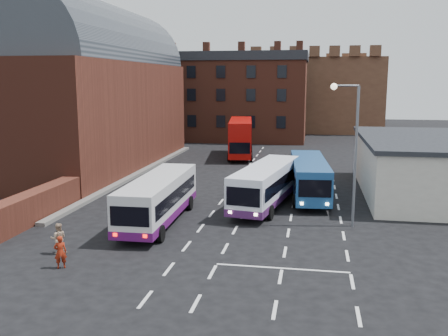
% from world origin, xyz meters
% --- Properties ---
extents(ground, '(180.00, 180.00, 0.00)m').
position_xyz_m(ground, '(0.00, 0.00, 0.00)').
color(ground, black).
extents(railway_station, '(12.00, 28.00, 16.00)m').
position_xyz_m(railway_station, '(-15.50, 21.00, 7.64)').
color(railway_station, '#602B1E').
rests_on(railway_station, ground).
extents(forecourt_wall, '(1.20, 10.00, 1.80)m').
position_xyz_m(forecourt_wall, '(-10.20, 2.00, 0.90)').
color(forecourt_wall, '#602B1E').
rests_on(forecourt_wall, ground).
extents(cream_building, '(10.40, 16.40, 4.25)m').
position_xyz_m(cream_building, '(15.00, 14.00, 2.16)').
color(cream_building, beige).
rests_on(cream_building, ground).
extents(brick_terrace, '(22.00, 10.00, 11.00)m').
position_xyz_m(brick_terrace, '(-6.00, 46.00, 5.50)').
color(brick_terrace, brown).
rests_on(brick_terrace, ground).
extents(castle_keep, '(22.00, 22.00, 12.00)m').
position_xyz_m(castle_keep, '(6.00, 66.00, 6.00)').
color(castle_keep, brown).
rests_on(castle_keep, ground).
extents(bus_white_outbound, '(2.67, 10.06, 2.73)m').
position_xyz_m(bus_white_outbound, '(-2.69, 3.14, 1.61)').
color(bus_white_outbound, silver).
rests_on(bus_white_outbound, ground).
extents(bus_white_inbound, '(3.99, 10.36, 2.76)m').
position_xyz_m(bus_white_inbound, '(3.19, 8.23, 1.63)').
color(bus_white_inbound, white).
rests_on(bus_white_inbound, ground).
extents(bus_blue, '(3.16, 10.25, 2.75)m').
position_xyz_m(bus_blue, '(6.00, 11.31, 1.63)').
color(bus_blue, navy).
rests_on(bus_blue, ground).
extents(bus_red_double, '(3.64, 10.54, 4.13)m').
position_xyz_m(bus_red_double, '(-1.67, 29.62, 2.20)').
color(bus_red_double, '#A50905').
rests_on(bus_red_double, ground).
extents(street_lamp, '(1.62, 0.65, 8.20)m').
position_xyz_m(street_lamp, '(8.33, 4.29, 4.95)').
color(street_lamp, slate).
rests_on(street_lamp, ground).
extents(pedestrian_red, '(0.66, 0.59, 1.52)m').
position_xyz_m(pedestrian_red, '(-4.81, -4.74, 0.76)').
color(pedestrian_red, maroon).
rests_on(pedestrian_red, ground).
extents(pedestrian_beige, '(0.91, 0.82, 1.54)m').
position_xyz_m(pedestrian_beige, '(-5.85, -2.98, 0.77)').
color(pedestrian_beige, tan).
rests_on(pedestrian_beige, ground).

